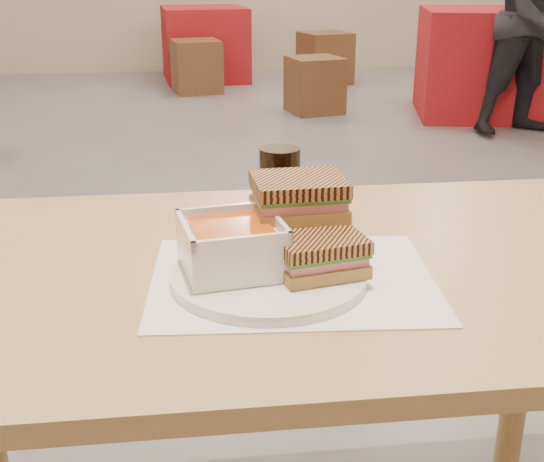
{
  "coord_description": "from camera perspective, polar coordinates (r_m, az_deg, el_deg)",
  "views": [
    {
      "loc": [
        -0.11,
        -2.89,
        1.17
      ],
      "look_at": [
        0.01,
        -2.0,
        0.82
      ],
      "focal_mm": 47.24,
      "sensor_mm": 36.0,
      "label": 1
    }
  ],
  "objects": [
    {
      "name": "panini_lower",
      "position": [
        0.96,
        3.71,
        -1.77
      ],
      "size": [
        0.13,
        0.12,
        0.05
      ],
      "color": "#AC894C",
      "rests_on": "plate"
    },
    {
      "name": "bg_table_2",
      "position": [
        7.33,
        -5.36,
        14.62
      ],
      "size": [
        0.86,
        0.86,
        0.7
      ],
      "color": "#A71723",
      "rests_on": "ground"
    },
    {
      "name": "cola_glass",
      "position": [
        1.13,
        0.61,
        3.25
      ],
      "size": [
        0.06,
        0.06,
        0.14
      ],
      "color": "black",
      "rests_on": "main_table"
    },
    {
      "name": "bg_chair_1l",
      "position": [
        5.75,
        3.42,
        11.53
      ],
      "size": [
        0.46,
        0.46,
        0.43
      ],
      "color": "brown",
      "rests_on": "ground"
    },
    {
      "name": "bg_chair_2r",
      "position": [
        7.14,
        4.25,
        13.59
      ],
      "size": [
        0.53,
        0.53,
        0.48
      ],
      "color": "brown",
      "rests_on": "ground"
    },
    {
      "name": "bg_table_1",
      "position": [
        5.85,
        16.31,
        12.73
      ],
      "size": [
        1.08,
        1.08,
        0.8
      ],
      "color": "#A71723",
      "rests_on": "ground"
    },
    {
      "name": "soup_bowl",
      "position": [
        0.97,
        -3.19,
        -1.3
      ],
      "size": [
        0.15,
        0.15,
        0.07
      ],
      "color": "white",
      "rests_on": "plate"
    },
    {
      "name": "panini_upper",
      "position": [
        1.02,
        2.14,
        2.74
      ],
      "size": [
        0.13,
        0.11,
        0.06
      ],
      "color": "#AC894C",
      "rests_on": "panini_lower"
    },
    {
      "name": "tray_liner",
      "position": [
        0.99,
        1.64,
        -3.82
      ],
      "size": [
        0.41,
        0.33,
        0.0
      ],
      "color": "white",
      "rests_on": "main_table"
    },
    {
      "name": "plate",
      "position": [
        0.97,
        -0.27,
        -3.62
      ],
      "size": [
        0.27,
        0.27,
        0.01
      ],
      "color": "white",
      "rests_on": "tray_liner"
    },
    {
      "name": "main_table",
      "position": [
        1.09,
        0.97,
        -8.01
      ],
      "size": [
        1.21,
        0.71,
        0.75
      ],
      "color": "tan",
      "rests_on": "ground"
    },
    {
      "name": "patron_b",
      "position": [
        5.26,
        20.61,
        15.72
      ],
      "size": [
        0.89,
        0.77,
        1.58
      ],
      "color": "black",
      "rests_on": "ground"
    },
    {
      "name": "bg_chair_2l",
      "position": [
        6.67,
        -6.03,
        12.92
      ],
      "size": [
        0.47,
        0.47,
        0.46
      ],
      "color": "brown",
      "rests_on": "ground"
    }
  ]
}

